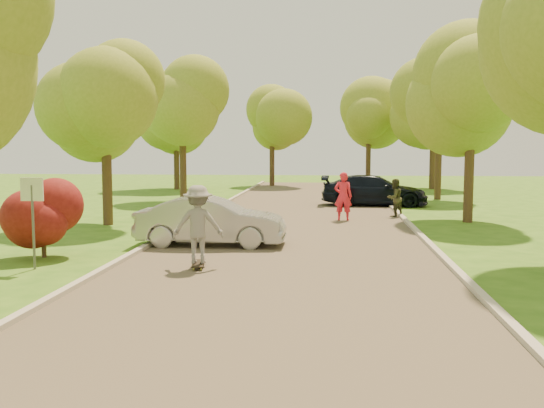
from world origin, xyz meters
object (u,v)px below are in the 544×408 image
at_px(street_sign, 32,204).
at_px(person_olive, 395,198).
at_px(silver_sedan, 211,221).
at_px(dark_sedan, 374,190).
at_px(person_striped, 343,196).
at_px(longboard, 198,264).
at_px(skateboarder, 198,224).

bearing_deg(street_sign, person_olive, 50.23).
xyz_separation_m(street_sign, silver_sedan, (3.50, 3.79, -0.85)).
xyz_separation_m(dark_sedan, person_striped, (-1.63, -6.05, 0.21)).
bearing_deg(longboard, skateboarder, 119.15).
height_order(silver_sedan, skateboarder, skateboarder).
xyz_separation_m(skateboarder, person_striped, (3.64, 9.55, -0.11)).
height_order(street_sign, skateboarder, street_sign).
height_order(longboard, skateboarder, skateboarder).
distance_m(longboard, person_striped, 10.25).
height_order(dark_sedan, longboard, dark_sedan).
height_order(silver_sedan, person_olive, person_olive).
relative_size(silver_sedan, person_olive, 2.78).
bearing_deg(longboard, dark_sedan, -116.40).
height_order(skateboarder, person_striped, skateboarder).
bearing_deg(person_striped, longboard, 73.12).
bearing_deg(longboard, silver_sedan, -91.97).
distance_m(street_sign, longboard, 4.13).
distance_m(skateboarder, person_olive, 12.44).
bearing_deg(person_olive, silver_sedan, 12.43).
bearing_deg(longboard, street_sign, -0.10).
distance_m(dark_sedan, longboard, 16.47).
xyz_separation_m(street_sign, dark_sedan, (9.10, 16.11, -0.82)).
bearing_deg(person_olive, skateboarder, 23.02).
xyz_separation_m(silver_sedan, person_olive, (6.10, 7.74, 0.07)).
bearing_deg(silver_sedan, street_sign, 136.94).
relative_size(longboard, person_striped, 0.52).
bearing_deg(silver_sedan, person_striped, -32.66).
xyz_separation_m(silver_sedan, skateboarder, (0.33, -3.28, 0.34)).
xyz_separation_m(silver_sedan, dark_sedan, (5.60, 12.32, 0.03)).
bearing_deg(dark_sedan, person_olive, -172.40).
bearing_deg(silver_sedan, longboard, -174.57).
bearing_deg(person_olive, longboard, 23.02).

